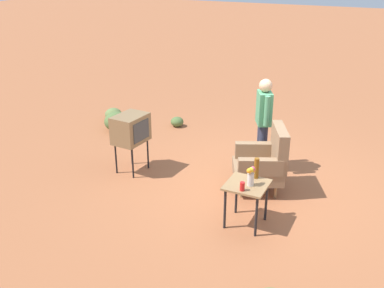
{
  "coord_description": "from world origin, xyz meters",
  "views": [
    {
      "loc": [
        6.4,
        1.92,
        3.49
      ],
      "look_at": [
        0.33,
        -1.0,
        0.65
      ],
      "focal_mm": 41.67,
      "sensor_mm": 36.0,
      "label": 1
    }
  ],
  "objects": [
    {
      "name": "ground_plane",
      "position": [
        0.0,
        0.0,
        0.0
      ],
      "size": [
        60.0,
        60.0,
        0.0
      ],
      "primitive_type": "plane",
      "color": "#A05B38"
    },
    {
      "name": "armchair",
      "position": [
        0.14,
        0.18,
        0.5
      ],
      "size": [
        1.01,
        1.02,
        1.06
      ],
      "color": "#937047",
      "rests_on": "ground"
    },
    {
      "name": "side_table",
      "position": [
        1.24,
        0.27,
        0.54
      ],
      "size": [
        0.56,
        0.56,
        0.63
      ],
      "color": "black",
      "rests_on": "ground"
    },
    {
      "name": "tv_on_stand",
      "position": [
        0.48,
        -2.09,
        0.78
      ],
      "size": [
        0.63,
        0.49,
        1.03
      ],
      "color": "black",
      "rests_on": "ground"
    },
    {
      "name": "person_standing",
      "position": [
        -0.55,
        -0.08,
        0.94
      ],
      "size": [
        0.52,
        0.36,
        1.64
      ],
      "color": "#2D3347",
      "rests_on": "ground"
    },
    {
      "name": "soda_can_red",
      "position": [
        1.44,
        0.27,
        0.7
      ],
      "size": [
        0.07,
        0.07,
        0.12
      ],
      "primitive_type": "cylinder",
      "color": "red",
      "rests_on": "side_table"
    },
    {
      "name": "bottle_tall_amber",
      "position": [
        1.01,
        0.32,
        0.78
      ],
      "size": [
        0.07,
        0.07,
        0.3
      ],
      "primitive_type": "cylinder",
      "color": "brown",
      "rests_on": "side_table"
    },
    {
      "name": "flower_vase",
      "position": [
        1.25,
        0.32,
        0.78
      ],
      "size": [
        0.14,
        0.09,
        0.27
      ],
      "color": "silver",
      "rests_on": "side_table"
    },
    {
      "name": "shrub_near",
      "position": [
        -1.82,
        -2.41,
        0.11
      ],
      "size": [
        0.28,
        0.28,
        0.22
      ],
      "primitive_type": "ellipsoid",
      "color": "#516B38",
      "rests_on": "ground"
    },
    {
      "name": "shrub_far",
      "position": [
        -1.03,
        -3.46,
        0.21
      ],
      "size": [
        0.54,
        0.54,
        0.42
      ],
      "primitive_type": "ellipsoid",
      "color": "#516B38",
      "rests_on": "ground"
    },
    {
      "name": "shrub_lone",
      "position": [
        -1.53,
        -3.9,
        0.15
      ],
      "size": [
        0.38,
        0.38,
        0.3
      ],
      "primitive_type": "ellipsoid",
      "color": "olive",
      "rests_on": "ground"
    }
  ]
}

